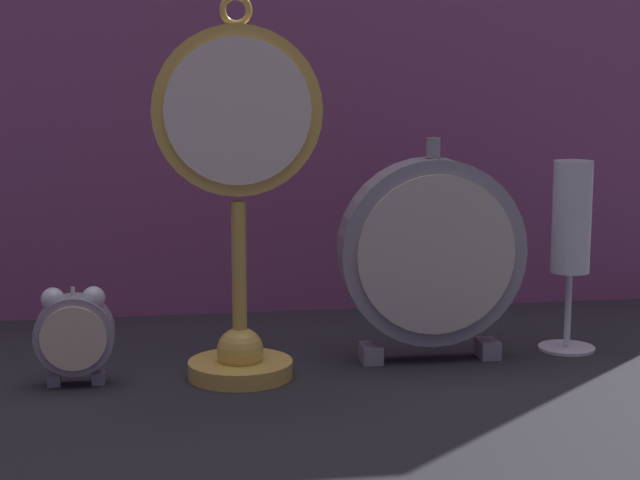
% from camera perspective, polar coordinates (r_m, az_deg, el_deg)
% --- Properties ---
extents(ground_plane, '(4.00, 4.00, 0.00)m').
position_cam_1_polar(ground_plane, '(1.00, 0.69, -8.00)').
color(ground_plane, '#232328').
extents(fabric_backdrop_drape, '(1.23, 0.01, 0.64)m').
position_cam_1_polar(fabric_backdrop_drape, '(1.27, -1.68, 10.31)').
color(fabric_backdrop_drape, '#8E4C7F').
rests_on(fabric_backdrop_drape, ground_plane).
extents(pocket_watch_on_stand, '(0.16, 0.10, 0.36)m').
position_cam_1_polar(pocket_watch_on_stand, '(1.00, -4.38, 2.27)').
color(pocket_watch_on_stand, gold).
rests_on(pocket_watch_on_stand, ground_plane).
extents(alarm_clock_twin_bell, '(0.07, 0.03, 0.09)m').
position_cam_1_polar(alarm_clock_twin_bell, '(1.02, -12.97, -4.77)').
color(alarm_clock_twin_bell, gray).
rests_on(alarm_clock_twin_bell, ground_plane).
extents(mantel_clock_silver, '(0.19, 0.04, 0.23)m').
position_cam_1_polar(mantel_clock_silver, '(1.07, 5.98, -0.70)').
color(mantel_clock_silver, gray).
rests_on(mantel_clock_silver, ground_plane).
extents(champagne_flute, '(0.06, 0.06, 0.20)m').
position_cam_1_polar(champagne_flute, '(1.14, 13.24, 0.38)').
color(champagne_flute, silver).
rests_on(champagne_flute, ground_plane).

